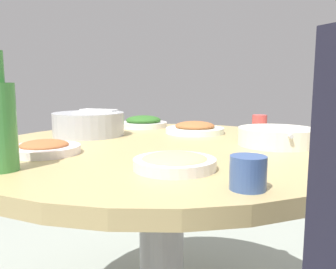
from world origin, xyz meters
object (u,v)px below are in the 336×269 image
Objects in this scene: green_bottle at (0,123)px; tea_cup_far at (248,173)px; round_dining_table at (161,189)px; dish_tofu_braise at (45,148)px; dish_greens at (143,122)px; rice_bowl at (89,123)px; dish_stirfry at (195,128)px; soup_bowl at (276,137)px; dish_noodles at (175,162)px; tea_cup_side at (259,122)px.

green_bottle is 3.91× the size of tea_cup_far.
dish_tofu_braise is at bearing 43.79° from round_dining_table.
dish_greens is (0.24, -0.42, 0.18)m from round_dining_table.
green_bottle is (0.23, 0.46, 0.27)m from round_dining_table.
rice_bowl is 1.15× the size of dish_stirfry.
dish_greens is at bearing -27.93° from soup_bowl.
round_dining_table is 0.57m from tea_cup_far.
green_bottle is at bearing 101.11° from dish_tofu_braise.
rice_bowl is 1.01× the size of green_bottle.
green_bottle is (0.37, 0.14, 0.09)m from dish_noodles.
dish_tofu_braise is at bearing -7.93° from dish_noodles.
dish_noodles is at bearing 117.50° from dish_greens.
green_bottle is (-0.01, 0.88, 0.09)m from dish_greens.
tea_cup_far is (-0.28, 0.72, 0.01)m from dish_stirfry.
dish_stirfry is (0.33, -0.20, -0.01)m from soup_bowl.
dish_tofu_braise is 0.62m from tea_cup_far.
dish_noodles is 0.21m from tea_cup_far.
dish_noodles is 0.82× the size of dish_stirfry.
tea_cup_far is at bearing 85.28° from soup_bowl.
dish_stirfry is 3.44× the size of tea_cup_far.
dish_noodles is 0.62m from dish_stirfry.
dish_stirfry is (0.10, -0.61, 0.00)m from dish_noodles.
dish_greens is (0.38, -0.74, 0.01)m from dish_noodles.
tea_cup_far is (0.04, 0.52, 0.01)m from soup_bowl.
dish_stirfry is at bearing -80.53° from dish_noodles.
tea_cup_far is at bearing 164.26° from dish_tofu_braise.
soup_bowl is 1.09× the size of dish_stirfry.
tea_cup_side reaches higher than dish_stirfry.
soup_bowl is at bearing -164.86° from round_dining_table.
dish_noodles is at bearing 139.20° from rice_bowl.
round_dining_table is at bearing 163.18° from rice_bowl.
rice_bowl is 0.64m from dish_noodles.
dish_greens is at bearing 6.55° from tea_cup_side.
rice_bowl is 3.95× the size of tea_cup_far.
dish_noodles is 0.41m from green_bottle.
tea_cup_far reaches higher than dish_greens.
round_dining_table is 0.35m from dish_stirfry.
tea_cup_side is (0.08, -0.38, 0.01)m from soup_bowl.
soup_bowl is (-0.37, -0.10, 0.19)m from round_dining_table.
soup_bowl is at bearing -118.28° from dish_noodles.
round_dining_table is at bearing -136.21° from dish_tofu_braise.
soup_bowl is 0.38m from dish_stirfry.
dish_stirfry is at bearing -68.66° from tea_cup_far.
dish_stirfry is at bearing -153.05° from rice_bowl.
round_dining_table is 4.42× the size of rice_bowl.
tea_cup_far is at bearing 111.34° from dish_stirfry.
dish_tofu_braise is 0.91× the size of dish_greens.
tea_cup_far is 0.91m from tea_cup_side.
green_bottle reaches higher than dish_noodles.
dish_noodles is at bearing -159.31° from green_bottle.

